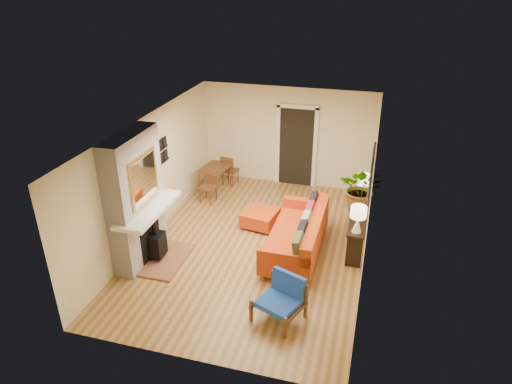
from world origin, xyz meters
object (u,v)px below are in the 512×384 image
sofa (300,235)px  dining_table (217,173)px  blue_chair (282,296)px  console_table (358,220)px  lamp_near (358,216)px  ottoman (260,217)px  lamp_far (363,183)px  houseplant (362,189)px

sofa → dining_table: bearing=139.7°
blue_chair → dining_table: size_ratio=0.59×
console_table → lamp_near: size_ratio=3.43×
sofa → ottoman: bearing=142.9°
lamp_far → houseplant: size_ratio=0.56×
ottoman → console_table: bearing=-4.9°
ottoman → dining_table: size_ratio=0.52×
lamp_near → ottoman: bearing=156.9°
lamp_far → ottoman: bearing=-164.7°
ottoman → lamp_far: bearing=15.3°
dining_table → lamp_far: 3.77m
dining_table → houseplant: (3.64, -1.37, 0.66)m
blue_chair → lamp_far: size_ratio=1.71×
console_table → lamp_far: size_ratio=3.43×
blue_chair → houseplant: (1.02, 2.77, 0.80)m
sofa → blue_chair: sofa is taller
sofa → lamp_far: (1.09, 1.39, 0.66)m
console_table → lamp_far: (0.00, 0.77, 0.49)m
blue_chair → lamp_near: bearing=60.9°
lamp_near → lamp_far: same height
ottoman → lamp_far: size_ratio=1.51×
sofa → houseplant: size_ratio=2.44×
lamp_near → sofa: bearing=173.9°
sofa → blue_chair: 1.96m
lamp_near → lamp_far: 1.51m
sofa → ottoman: 1.34m
blue_chair → console_table: size_ratio=0.50×
sofa → console_table: (1.09, 0.62, 0.17)m
houseplant → lamp_far: bearing=89.0°
blue_chair → houseplant: 3.05m
ottoman → lamp_near: size_ratio=1.51×
dining_table → lamp_near: size_ratio=2.90×
console_table → lamp_near: lamp_near is taller
sofa → houseplant: houseplant is taller
sofa → blue_chair: (0.07, -1.96, 0.00)m
lamp_near → console_table: bearing=90.0°
console_table → blue_chair: bearing=-111.7°
console_table → dining_table: bearing=156.9°
sofa → ottoman: sofa is taller
lamp_far → houseplant: houseplant is taller
dining_table → sofa: bearing=-40.3°
lamp_far → blue_chair: bearing=-107.0°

